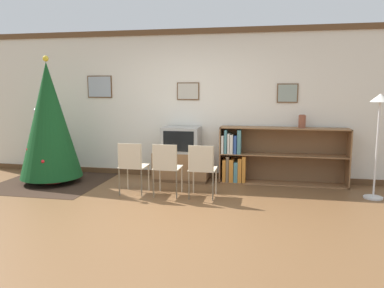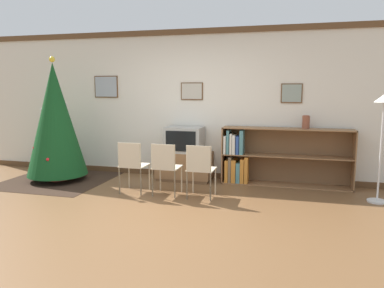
{
  "view_description": "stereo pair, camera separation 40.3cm",
  "coord_description": "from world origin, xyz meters",
  "px_view_note": "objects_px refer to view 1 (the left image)",
  "views": [
    {
      "loc": [
        1.35,
        -4.56,
        1.64
      ],
      "look_at": [
        0.21,
        1.2,
        0.77
      ],
      "focal_mm": 35.0,
      "sensor_mm": 36.0,
      "label": 1
    },
    {
      "loc": [
        1.74,
        -4.47,
        1.64
      ],
      "look_at": [
        0.21,
        1.2,
        0.77
      ],
      "focal_mm": 35.0,
      "sensor_mm": 36.0,
      "label": 2
    }
  ],
  "objects_px": {
    "folding_chair_left": "(132,165)",
    "bookshelf": "(261,157)",
    "standing_lamp": "(379,119)",
    "tv_console": "(182,166)",
    "folding_chair_center": "(166,166)",
    "folding_chair_right": "(202,168)",
    "christmas_tree": "(49,121)",
    "vase": "(302,121)",
    "television": "(181,140)"
  },
  "relations": [
    {
      "from": "folding_chair_left",
      "to": "bookshelf",
      "type": "bearing_deg",
      "value": 30.19
    },
    {
      "from": "tv_console",
      "to": "folding_chair_right",
      "type": "bearing_deg",
      "value": -62.4
    },
    {
      "from": "folding_chair_center",
      "to": "folding_chair_right",
      "type": "bearing_deg",
      "value": 0.0
    },
    {
      "from": "tv_console",
      "to": "television",
      "type": "distance_m",
      "value": 0.48
    },
    {
      "from": "television",
      "to": "folding_chair_left",
      "type": "relative_size",
      "value": 0.8
    },
    {
      "from": "television",
      "to": "vase",
      "type": "bearing_deg",
      "value": 2.67
    },
    {
      "from": "standing_lamp",
      "to": "folding_chair_right",
      "type": "bearing_deg",
      "value": -169.05
    },
    {
      "from": "folding_chair_right",
      "to": "bookshelf",
      "type": "bearing_deg",
      "value": 53.04
    },
    {
      "from": "folding_chair_right",
      "to": "standing_lamp",
      "type": "height_order",
      "value": "standing_lamp"
    },
    {
      "from": "folding_chair_center",
      "to": "vase",
      "type": "height_order",
      "value": "vase"
    },
    {
      "from": "christmas_tree",
      "to": "television",
      "type": "height_order",
      "value": "christmas_tree"
    },
    {
      "from": "tv_console",
      "to": "bookshelf",
      "type": "height_order",
      "value": "bookshelf"
    },
    {
      "from": "television",
      "to": "folding_chair_center",
      "type": "xyz_separation_m",
      "value": [
        0.0,
        -1.05,
        -0.27
      ]
    },
    {
      "from": "folding_chair_left",
      "to": "folding_chair_center",
      "type": "height_order",
      "value": "same"
    },
    {
      "from": "television",
      "to": "standing_lamp",
      "type": "relative_size",
      "value": 0.42
    },
    {
      "from": "tv_console",
      "to": "bookshelf",
      "type": "xyz_separation_m",
      "value": [
        1.41,
        0.09,
        0.2
      ]
    },
    {
      "from": "folding_chair_center",
      "to": "bookshelf",
      "type": "height_order",
      "value": "bookshelf"
    },
    {
      "from": "folding_chair_right",
      "to": "bookshelf",
      "type": "relative_size",
      "value": 0.38
    },
    {
      "from": "tv_console",
      "to": "folding_chair_left",
      "type": "xyz_separation_m",
      "value": [
        -0.55,
        -1.05,
        0.21
      ]
    },
    {
      "from": "folding_chair_center",
      "to": "folding_chair_right",
      "type": "relative_size",
      "value": 1.0
    },
    {
      "from": "bookshelf",
      "to": "tv_console",
      "type": "bearing_deg",
      "value": -176.52
    },
    {
      "from": "folding_chair_right",
      "to": "bookshelf",
      "type": "height_order",
      "value": "bookshelf"
    },
    {
      "from": "christmas_tree",
      "to": "bookshelf",
      "type": "bearing_deg",
      "value": 10.97
    },
    {
      "from": "bookshelf",
      "to": "standing_lamp",
      "type": "relative_size",
      "value": 1.38
    },
    {
      "from": "standing_lamp",
      "to": "tv_console",
      "type": "bearing_deg",
      "value": 169.73
    },
    {
      "from": "standing_lamp",
      "to": "television",
      "type": "bearing_deg",
      "value": 169.78
    },
    {
      "from": "tv_console",
      "to": "folding_chair_right",
      "type": "relative_size",
      "value": 1.19
    },
    {
      "from": "christmas_tree",
      "to": "folding_chair_right",
      "type": "bearing_deg",
      "value": -9.05
    },
    {
      "from": "television",
      "to": "bookshelf",
      "type": "height_order",
      "value": "bookshelf"
    },
    {
      "from": "tv_console",
      "to": "standing_lamp",
      "type": "relative_size",
      "value": 0.62
    },
    {
      "from": "christmas_tree",
      "to": "bookshelf",
      "type": "height_order",
      "value": "christmas_tree"
    },
    {
      "from": "tv_console",
      "to": "vase",
      "type": "bearing_deg",
      "value": 2.6
    },
    {
      "from": "television",
      "to": "tv_console",
      "type": "bearing_deg",
      "value": 90.0
    },
    {
      "from": "folding_chair_center",
      "to": "vase",
      "type": "xyz_separation_m",
      "value": [
        2.07,
        1.15,
        0.62
      ]
    },
    {
      "from": "folding_chair_right",
      "to": "standing_lamp",
      "type": "bearing_deg",
      "value": 10.95
    },
    {
      "from": "tv_console",
      "to": "bookshelf",
      "type": "relative_size",
      "value": 0.45
    },
    {
      "from": "christmas_tree",
      "to": "folding_chair_center",
      "type": "bearing_deg",
      "value": -11.25
    },
    {
      "from": "folding_chair_left",
      "to": "bookshelf",
      "type": "xyz_separation_m",
      "value": [
        1.96,
        1.14,
        -0.02
      ]
    },
    {
      "from": "tv_console",
      "to": "standing_lamp",
      "type": "xyz_separation_m",
      "value": [
        3.09,
        -0.56,
        0.95
      ]
    },
    {
      "from": "television",
      "to": "bookshelf",
      "type": "relative_size",
      "value": 0.3
    },
    {
      "from": "vase",
      "to": "standing_lamp",
      "type": "bearing_deg",
      "value": -32.65
    },
    {
      "from": "christmas_tree",
      "to": "standing_lamp",
      "type": "bearing_deg",
      "value": 0.58
    },
    {
      "from": "folding_chair_left",
      "to": "vase",
      "type": "height_order",
      "value": "vase"
    },
    {
      "from": "folding_chair_right",
      "to": "vase",
      "type": "height_order",
      "value": "vase"
    },
    {
      "from": "folding_chair_center",
      "to": "standing_lamp",
      "type": "relative_size",
      "value": 0.52
    },
    {
      "from": "tv_console",
      "to": "vase",
      "type": "relative_size",
      "value": 4.38
    },
    {
      "from": "television",
      "to": "folding_chair_center",
      "type": "distance_m",
      "value": 1.08
    },
    {
      "from": "television",
      "to": "standing_lamp",
      "type": "xyz_separation_m",
      "value": [
        3.09,
        -0.56,
        0.47
      ]
    },
    {
      "from": "folding_chair_left",
      "to": "bookshelf",
      "type": "height_order",
      "value": "bookshelf"
    },
    {
      "from": "folding_chair_right",
      "to": "vase",
      "type": "distance_m",
      "value": 2.01
    }
  ]
}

